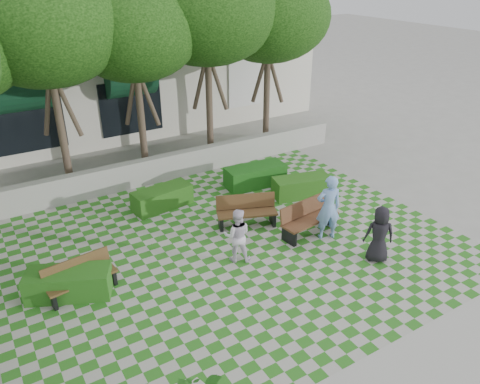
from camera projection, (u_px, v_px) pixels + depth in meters
ground at (254, 267)px, 12.01m from camera, size 90.00×90.00×0.00m
lawn at (234, 249)px, 12.77m from camera, size 12.00×12.00×0.00m
retaining_wall at (159, 169)px, 16.55m from camera, size 15.00×0.36×0.90m
bench_east at (308, 218)px, 13.35m from camera, size 1.89×0.83×0.96m
bench_mid at (247, 212)px, 13.74m from camera, size 1.84×1.18×0.92m
bench_west at (80, 277)px, 10.96m from camera, size 1.68×0.75×0.85m
hedge_east at (302, 187)px, 15.51m from camera, size 2.02×1.18×0.66m
hedge_midright at (255, 176)px, 16.20m from camera, size 2.14×1.01×0.73m
hedge_midleft at (162, 198)px, 14.78m from camera, size 1.95×0.97×0.66m
hedge_west at (69, 283)px, 10.89m from camera, size 2.05×1.49×0.67m
person_blue at (328, 207)px, 12.90m from camera, size 0.81×0.67×1.91m
person_dark at (379, 234)px, 11.98m from camera, size 0.90×0.83×1.55m
person_white at (237, 235)px, 12.00m from camera, size 0.91×0.85×1.49m
tree_row at (89, 34)px, 13.38m from camera, size 17.70×13.40×7.41m
building at (110, 67)px, 22.08m from camera, size 18.00×8.92×5.15m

